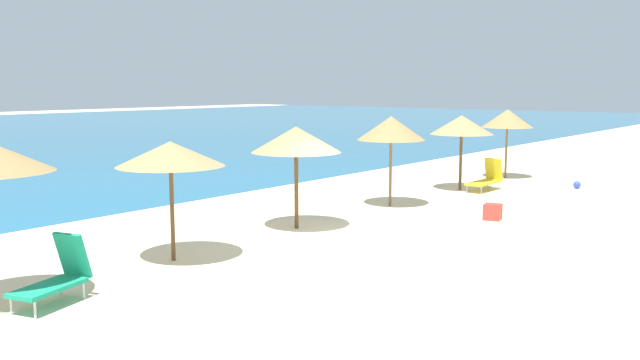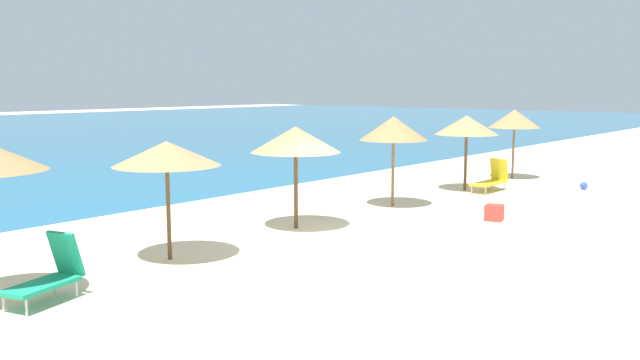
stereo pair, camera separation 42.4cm
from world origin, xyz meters
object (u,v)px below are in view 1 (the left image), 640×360
beach_umbrella_5 (462,125)px  beach_ball (577,185)px  lounge_chair_1 (57,276)px  cooler_box (493,212)px  beach_umbrella_2 (170,154)px  lounge_chair_0 (486,179)px  beach_umbrella_4 (391,128)px  beach_umbrella_6 (507,119)px  beach_umbrella_3 (296,140)px

beach_umbrella_5 → beach_ball: size_ratio=9.87×
lounge_chair_1 → cooler_box: bearing=-119.1°
beach_umbrella_2 → lounge_chair_0: 12.65m
beach_umbrella_4 → beach_ball: 7.80m
beach_umbrella_5 → beach_umbrella_6: size_ratio=0.96×
beach_umbrella_2 → beach_umbrella_6: beach_umbrella_6 is taller
beach_umbrella_2 → beach_ball: beach_umbrella_2 is taller
beach_umbrella_5 → beach_umbrella_6: beach_umbrella_6 is taller
beach_umbrella_3 → beach_umbrella_4: (4.10, -0.07, 0.08)m
beach_umbrella_4 → lounge_chair_0: 4.97m
beach_umbrella_6 → lounge_chair_0: beach_umbrella_6 is taller
lounge_chair_0 → cooler_box: size_ratio=3.80×
beach_umbrella_4 → beach_umbrella_6: size_ratio=1.01×
beach_umbrella_6 → beach_ball: (-1.04, -3.02, -2.12)m
beach_umbrella_2 → beach_umbrella_5: (12.05, -0.17, 0.03)m
beach_umbrella_4 → lounge_chair_1: (-10.90, -0.68, -1.81)m
beach_umbrella_3 → beach_ball: bearing=-16.5°
beach_umbrella_4 → beach_umbrella_3: bearing=179.0°
beach_umbrella_4 → beach_umbrella_6: bearing=-1.0°
beach_umbrella_5 → beach_umbrella_6: (3.79, 0.04, 0.07)m
beach_umbrella_3 → beach_umbrella_6: (11.95, -0.21, 0.06)m
beach_umbrella_6 → beach_umbrella_3: bearing=179.0°
beach_umbrella_4 → cooler_box: bearing=-91.6°
beach_umbrella_2 → beach_umbrella_3: size_ratio=0.96×
beach_umbrella_2 → lounge_chair_0: size_ratio=1.46×
lounge_chair_1 → cooler_box: (10.81, -2.54, -0.24)m
beach_umbrella_5 → lounge_chair_0: (0.45, -0.74, -1.78)m
beach_umbrella_6 → lounge_chair_1: bearing=-178.3°
beach_umbrella_5 → lounge_chair_1: 15.07m
lounge_chair_1 → beach_umbrella_5: bearing=-103.9°
lounge_chair_1 → beach_ball: (17.71, -2.47, -0.32)m
beach_umbrella_4 → cooler_box: (-0.09, -3.22, -2.05)m
beach_umbrella_5 → beach_ball: bearing=-47.3°
beach_umbrella_2 → beach_umbrella_4: beach_umbrella_4 is taller
beach_umbrella_2 → beach_ball: bearing=-12.0°
beach_ball → cooler_box: size_ratio=0.59×
beach_umbrella_3 → beach_umbrella_4: size_ratio=0.96×
beach_umbrella_2 → beach_umbrella_4: 7.99m
beach_umbrella_2 → lounge_chair_0: (12.50, -0.90, -1.75)m
beach_umbrella_2 → beach_umbrella_5: beach_umbrella_5 is taller
lounge_chair_0 → lounge_chair_1: lounge_chair_1 is taller
beach_umbrella_3 → beach_umbrella_5: bearing=-1.7°
beach_umbrella_6 → cooler_box: size_ratio=6.02×
beach_umbrella_6 → cooler_box: bearing=-158.7°
beach_umbrella_6 → cooler_box: beach_umbrella_6 is taller
beach_umbrella_6 → beach_umbrella_5: bearing=-179.5°
cooler_box → beach_umbrella_5: bearing=36.3°
beach_umbrella_2 → beach_ball: size_ratio=9.45×
beach_umbrella_6 → cooler_box: (-7.94, -3.09, -2.04)m
beach_umbrella_3 → beach_ball: 11.56m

